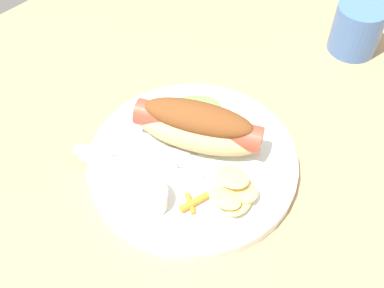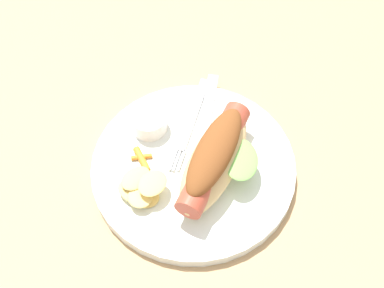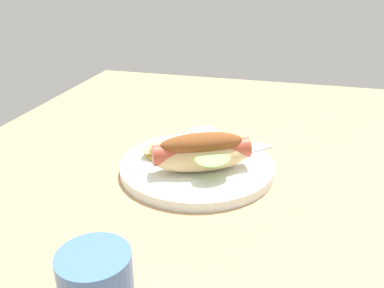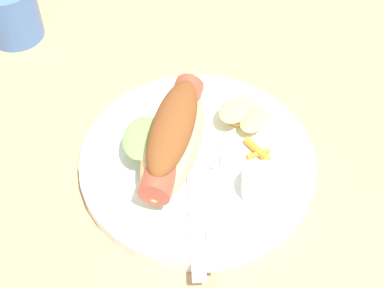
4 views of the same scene
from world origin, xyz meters
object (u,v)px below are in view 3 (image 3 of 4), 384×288
object	(u,v)px
plate	(197,165)
carrot_garnish	(178,146)
hot_dog	(202,152)
drinking_cup	(97,286)
sauce_ramekin	(206,137)
knife	(237,154)
fork	(226,151)
chips_pile	(156,149)

from	to	relation	value
plate	carrot_garnish	xyz separation A→B (cm)	(4.31, 4.67, 1.20)
hot_dog	drinking_cup	distance (cm)	30.90
carrot_garnish	sauce_ramekin	bearing A→B (deg)	-50.55
knife	fork	bearing A→B (deg)	-62.26
plate	hot_dog	distance (cm)	4.95
fork	drinking_cup	distance (cm)	38.96
knife	drinking_cup	world-z (taller)	drinking_cup
knife	carrot_garnish	bearing A→B (deg)	-42.36
plate	hot_dog	world-z (taller)	hot_dog
sauce_ramekin	hot_dog	bearing A→B (deg)	-170.45
sauce_ramekin	fork	size ratio (longest dim) A/B	0.36
sauce_ramekin	fork	distance (cm)	5.24
plate	hot_dog	bearing A→B (deg)	-152.80
hot_dog	knife	xyz separation A→B (cm)	(7.02, -4.61, -2.93)
fork	plate	bearing A→B (deg)	17.18
plate	carrot_garnish	bearing A→B (deg)	47.31
sauce_ramekin	chips_pile	xyz separation A→B (cm)	(-7.55, 7.13, 0.02)
hot_dog	chips_pile	xyz separation A→B (cm)	(3.00, 8.90, -1.83)
fork	chips_pile	bearing A→B (deg)	-12.37
fork	drinking_cup	world-z (taller)	drinking_cup
carrot_garnish	hot_dog	bearing A→B (deg)	-139.17
knife	drinking_cup	distance (cm)	38.58
plate	knife	bearing A→B (deg)	-54.30
sauce_ramekin	plate	bearing A→B (deg)	-177.21
hot_dog	plate	bearing A→B (deg)	-89.62
chips_pile	carrot_garnish	xyz separation A→B (cm)	(4.02, -2.84, -0.87)
plate	knife	xyz separation A→B (cm)	(4.31, -6.00, 0.98)
plate	fork	size ratio (longest dim) A/B	1.95
plate	chips_pile	bearing A→B (deg)	87.76
plate	hot_dog	size ratio (longest dim) A/B	1.54
hot_dog	fork	distance (cm)	8.67
knife	hot_dog	bearing A→B (deg)	14.36
fork	carrot_garnish	distance (cm)	8.64
chips_pile	drinking_cup	xyz separation A→B (cm)	(-33.74, -5.81, 0.92)
plate	drinking_cup	bearing A→B (deg)	177.10
fork	knife	xyz separation A→B (cm)	(-0.75, -2.07, -0.02)
fork	chips_pile	xyz separation A→B (cm)	(-4.76, 11.44, 1.07)
drinking_cup	plate	bearing A→B (deg)	-2.90
fork	hot_dog	bearing A→B (deg)	36.93
drinking_cup	sauce_ramekin	bearing A→B (deg)	-1.82
fork	chips_pile	distance (cm)	12.44
sauce_ramekin	drinking_cup	world-z (taller)	drinking_cup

